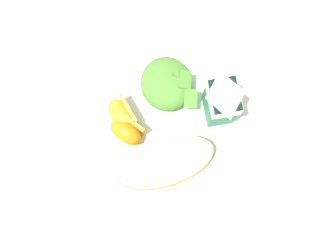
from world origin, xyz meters
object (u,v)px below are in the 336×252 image
(orange_wedge_middle, at_px, (126,129))
(cheesy_pizza_bread, at_px, (165,163))
(green_salad_pile, at_px, (167,84))
(white_plate, at_px, (168,128))
(metal_fork, at_px, (107,215))
(milk_carton, at_px, (222,101))
(orange_wedge_front, at_px, (122,114))

(orange_wedge_middle, bearing_deg, cheesy_pizza_bread, 39.81)
(green_salad_pile, bearing_deg, white_plate, -7.89)
(white_plate, distance_m, cheesy_pizza_bread, 0.07)
(green_salad_pile, relative_size, metal_fork, 0.56)
(orange_wedge_middle, distance_m, metal_fork, 0.15)
(metal_fork, bearing_deg, cheesy_pizza_bread, 120.67)
(white_plate, bearing_deg, orange_wedge_middle, -93.93)
(milk_carton, bearing_deg, cheesy_pizza_bread, -53.33)
(white_plate, distance_m, milk_carton, 0.11)
(green_salad_pile, xyz_separation_m, orange_wedge_front, (0.04, -0.09, -0.00))
(orange_wedge_front, bearing_deg, cheesy_pizza_bread, 32.46)
(green_salad_pile, relative_size, orange_wedge_front, 1.53)
(cheesy_pizza_bread, bearing_deg, green_salad_pile, 169.53)
(white_plate, distance_m, orange_wedge_middle, 0.08)
(metal_fork, bearing_deg, orange_wedge_middle, 156.96)
(milk_carton, height_order, orange_wedge_front, milk_carton)
(orange_wedge_front, xyz_separation_m, orange_wedge_middle, (0.03, 0.00, 0.00))
(white_plate, distance_m, green_salad_pile, 0.08)
(orange_wedge_front, bearing_deg, white_plate, 66.93)
(white_plate, xyz_separation_m, cheesy_pizza_bread, (0.06, -0.01, 0.03))
(green_salad_pile, relative_size, milk_carton, 0.96)
(orange_wedge_middle, bearing_deg, green_salad_pile, 129.93)
(white_plate, height_order, orange_wedge_front, orange_wedge_front)
(cheesy_pizza_bread, xyz_separation_m, orange_wedge_middle, (-0.07, -0.06, 0.00))
(cheesy_pizza_bread, distance_m, milk_carton, 0.14)
(white_plate, bearing_deg, metal_fork, -44.68)
(white_plate, bearing_deg, green_salad_pile, 172.11)
(green_salad_pile, bearing_deg, orange_wedge_front, -64.33)
(milk_carton, xyz_separation_m, orange_wedge_middle, (0.01, -0.16, -0.04))
(white_plate, height_order, cheesy_pizza_bread, cheesy_pizza_bread)
(cheesy_pizza_bread, distance_m, green_salad_pile, 0.14)
(milk_carton, distance_m, orange_wedge_front, 0.17)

